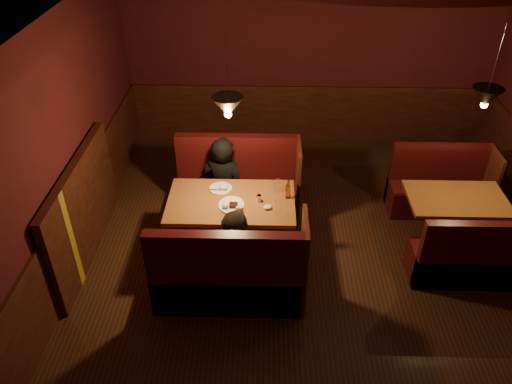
{
  "coord_description": "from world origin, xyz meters",
  "views": [
    {
      "loc": [
        -0.67,
        -4.41,
        4.32
      ],
      "look_at": [
        -0.8,
        0.43,
        0.95
      ],
      "focal_mm": 35.0,
      "sensor_mm": 36.0,
      "label": 1
    }
  ],
  "objects_px": {
    "main_table": "(233,213)",
    "main_bench_near": "(230,280)",
    "second_bench_near": "(472,261)",
    "diner_b": "(238,243)",
    "main_bench_far": "(239,191)",
    "second_bench_far": "(438,190)",
    "second_table": "(454,209)",
    "diner_a": "(223,170)"
  },
  "relations": [
    {
      "from": "main_bench_far",
      "to": "second_bench_far",
      "type": "relative_size",
      "value": 1.24
    },
    {
      "from": "second_bench_far",
      "to": "second_bench_near",
      "type": "distance_m",
      "value": 1.47
    },
    {
      "from": "main_bench_far",
      "to": "second_bench_far",
      "type": "distance_m",
      "value": 2.83
    },
    {
      "from": "main_bench_far",
      "to": "diner_b",
      "type": "relative_size",
      "value": 1.15
    },
    {
      "from": "main_table",
      "to": "second_bench_far",
      "type": "distance_m",
      "value": 3.04
    },
    {
      "from": "main_bench_far",
      "to": "main_table",
      "type": "bearing_deg",
      "value": -91.19
    },
    {
      "from": "main_bench_near",
      "to": "second_bench_near",
      "type": "height_order",
      "value": "main_bench_near"
    },
    {
      "from": "main_bench_far",
      "to": "second_bench_far",
      "type": "height_order",
      "value": "main_bench_far"
    },
    {
      "from": "diner_b",
      "to": "main_bench_near",
      "type": "bearing_deg",
      "value": -111.78
    },
    {
      "from": "second_table",
      "to": "second_bench_near",
      "type": "height_order",
      "value": "second_bench_near"
    },
    {
      "from": "main_bench_far",
      "to": "diner_b",
      "type": "bearing_deg",
      "value": -86.65
    },
    {
      "from": "main_table",
      "to": "diner_b",
      "type": "distance_m",
      "value": 0.69
    },
    {
      "from": "second_bench_far",
      "to": "second_table",
      "type": "bearing_deg",
      "value": -92.2
    },
    {
      "from": "main_bench_near",
      "to": "diner_b",
      "type": "relative_size",
      "value": 1.15
    },
    {
      "from": "second_bench_far",
      "to": "second_bench_near",
      "type": "bearing_deg",
      "value": -90.0
    },
    {
      "from": "main_table",
      "to": "diner_a",
      "type": "relative_size",
      "value": 0.92
    },
    {
      "from": "diner_a",
      "to": "diner_b",
      "type": "bearing_deg",
      "value": 114.13
    },
    {
      "from": "second_bench_far",
      "to": "main_bench_near",
      "type": "bearing_deg",
      "value": -145.86
    },
    {
      "from": "main_table",
      "to": "diner_a",
      "type": "xyz_separation_m",
      "value": [
        -0.17,
        0.67,
        0.2
      ]
    },
    {
      "from": "second_table",
      "to": "second_bench_far",
      "type": "height_order",
      "value": "second_bench_far"
    },
    {
      "from": "main_bench_near",
      "to": "second_bench_far",
      "type": "distance_m",
      "value": 3.41
    },
    {
      "from": "second_bench_near",
      "to": "second_bench_far",
      "type": "bearing_deg",
      "value": 90.0
    },
    {
      "from": "main_bench_far",
      "to": "second_table",
      "type": "distance_m",
      "value": 2.85
    },
    {
      "from": "second_bench_far",
      "to": "diner_a",
      "type": "bearing_deg",
      "value": -173.0
    },
    {
      "from": "main_bench_near",
      "to": "diner_b",
      "type": "bearing_deg",
      "value": 64.62
    },
    {
      "from": "second_bench_near",
      "to": "second_table",
      "type": "bearing_deg",
      "value": 92.2
    },
    {
      "from": "main_bench_near",
      "to": "second_bench_near",
      "type": "xyz_separation_m",
      "value": [
        2.82,
        0.44,
        -0.06
      ]
    },
    {
      "from": "main_bench_far",
      "to": "diner_b",
      "type": "distance_m",
      "value": 1.59
    },
    {
      "from": "second_table",
      "to": "second_bench_near",
      "type": "distance_m",
      "value": 0.76
    },
    {
      "from": "main_table",
      "to": "second_table",
      "type": "xyz_separation_m",
      "value": [
        2.81,
        0.31,
        -0.12
      ]
    },
    {
      "from": "main_bench_far",
      "to": "second_bench_near",
      "type": "relative_size",
      "value": 1.24
    },
    {
      "from": "second_bench_near",
      "to": "diner_b",
      "type": "distance_m",
      "value": 2.77
    },
    {
      "from": "main_table",
      "to": "main_bench_near",
      "type": "distance_m",
      "value": 0.91
    },
    {
      "from": "second_bench_near",
      "to": "main_bench_near",
      "type": "bearing_deg",
      "value": -171.07
    },
    {
      "from": "second_bench_far",
      "to": "second_bench_near",
      "type": "height_order",
      "value": "same"
    },
    {
      "from": "second_table",
      "to": "second_bench_far",
      "type": "distance_m",
      "value": 0.76
    },
    {
      "from": "second_bench_far",
      "to": "diner_b",
      "type": "height_order",
      "value": "diner_b"
    },
    {
      "from": "main_bench_far",
      "to": "second_table",
      "type": "bearing_deg",
      "value": -11.35
    },
    {
      "from": "second_bench_far",
      "to": "diner_b",
      "type": "bearing_deg",
      "value": -147.76
    },
    {
      "from": "main_table",
      "to": "diner_b",
      "type": "bearing_deg",
      "value": -80.92
    },
    {
      "from": "main_table",
      "to": "second_table",
      "type": "height_order",
      "value": "main_table"
    },
    {
      "from": "main_table",
      "to": "diner_a",
      "type": "bearing_deg",
      "value": 103.93
    }
  ]
}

